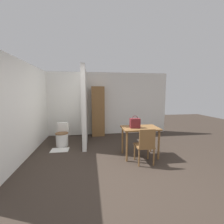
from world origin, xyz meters
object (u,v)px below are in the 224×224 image
object	(u,v)px
handbag	(135,123)
wooden_cabinet	(98,111)
dining_table	(140,132)
wooden_chair	(145,145)
toilet	(62,136)

from	to	relation	value
handbag	wooden_cabinet	world-z (taller)	wooden_cabinet
dining_table	wooden_chair	distance (m)	0.49
dining_table	wooden_chair	size ratio (longest dim) A/B	1.09
wooden_chair	handbag	world-z (taller)	handbag
toilet	handbag	distance (m)	2.48
handbag	wooden_cabinet	size ratio (longest dim) A/B	0.17
wooden_cabinet	wooden_chair	bearing A→B (deg)	-69.40
handbag	dining_table	bearing A→B (deg)	12.18
dining_table	wooden_chair	bearing A→B (deg)	-92.79
dining_table	toilet	world-z (taller)	dining_table
dining_table	toilet	size ratio (longest dim) A/B	1.34
toilet	handbag	world-z (taller)	handbag
handbag	wooden_chair	bearing A→B (deg)	-72.24
dining_table	handbag	xyz separation A→B (m)	(-0.15, -0.03, 0.24)
wooden_chair	wooden_cabinet	bearing A→B (deg)	111.15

